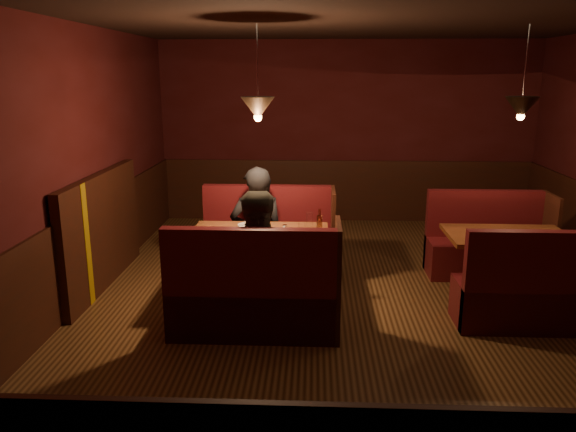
{
  "coord_description": "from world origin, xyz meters",
  "views": [
    {
      "loc": [
        -0.53,
        -5.63,
        2.39
      ],
      "look_at": [
        -0.78,
        -0.01,
        0.95
      ],
      "focal_mm": 35.0,
      "sensor_mm": 36.0,
      "label": 1
    }
  ],
  "objects_px": {
    "second_bench_far": "(487,248)",
    "diner_a": "(257,210)",
    "second_bench_near": "(535,297)",
    "main_table": "(261,248)",
    "diner_b": "(263,243)",
    "second_table": "(507,251)",
    "main_bench_near": "(255,301)",
    "main_bench_far": "(269,248)"
  },
  "relations": [
    {
      "from": "second_bench_near",
      "to": "diner_a",
      "type": "relative_size",
      "value": 0.82
    },
    {
      "from": "diner_b",
      "to": "main_table",
      "type": "bearing_deg",
      "value": 73.08
    },
    {
      "from": "main_bench_far",
      "to": "diner_a",
      "type": "relative_size",
      "value": 0.92
    },
    {
      "from": "main_bench_far",
      "to": "second_table",
      "type": "relative_size",
      "value": 1.23
    },
    {
      "from": "second_bench_near",
      "to": "diner_a",
      "type": "distance_m",
      "value": 3.03
    },
    {
      "from": "main_table",
      "to": "second_table",
      "type": "distance_m",
      "value": 2.64
    },
    {
      "from": "main_bench_far",
      "to": "main_bench_near",
      "type": "xyz_separation_m",
      "value": [
        0.0,
        -1.64,
        0.0
      ]
    },
    {
      "from": "main_bench_far",
      "to": "main_bench_near",
      "type": "bearing_deg",
      "value": -90.0
    },
    {
      "from": "second_table",
      "to": "second_bench_near",
      "type": "relative_size",
      "value": 0.9
    },
    {
      "from": "main_bench_near",
      "to": "second_bench_far",
      "type": "relative_size",
      "value": 1.12
    },
    {
      "from": "main_table",
      "to": "diner_a",
      "type": "xyz_separation_m",
      "value": [
        -0.1,
        0.59,
        0.27
      ]
    },
    {
      "from": "second_bench_far",
      "to": "diner_a",
      "type": "distance_m",
      "value": 2.84
    },
    {
      "from": "diner_a",
      "to": "second_bench_far",
      "type": "bearing_deg",
      "value": -177.47
    },
    {
      "from": "main_table",
      "to": "second_bench_near",
      "type": "distance_m",
      "value": 2.73
    },
    {
      "from": "second_bench_far",
      "to": "second_bench_near",
      "type": "xyz_separation_m",
      "value": [
        0.0,
        -1.53,
        0.0
      ]
    },
    {
      "from": "main_table",
      "to": "second_table",
      "type": "bearing_deg",
      "value": 4.67
    },
    {
      "from": "second_table",
      "to": "diner_b",
      "type": "distance_m",
      "value": 2.7
    },
    {
      "from": "main_bench_far",
      "to": "diner_a",
      "type": "distance_m",
      "value": 0.58
    },
    {
      "from": "main_table",
      "to": "second_table",
      "type": "height_order",
      "value": "main_table"
    },
    {
      "from": "main_table",
      "to": "main_bench_near",
      "type": "height_order",
      "value": "main_bench_near"
    },
    {
      "from": "second_bench_far",
      "to": "diner_a",
      "type": "relative_size",
      "value": 0.82
    },
    {
      "from": "main_table",
      "to": "diner_b",
      "type": "distance_m",
      "value": 0.65
    },
    {
      "from": "second_bench_near",
      "to": "diner_a",
      "type": "bearing_deg",
      "value": 157.56
    },
    {
      "from": "main_bench_far",
      "to": "diner_b",
      "type": "relative_size",
      "value": 0.94
    },
    {
      "from": "diner_b",
      "to": "main_bench_near",
      "type": "bearing_deg",
      "value": -128.46
    },
    {
      "from": "second_table",
      "to": "second_bench_far",
      "type": "distance_m",
      "value": 0.8
    },
    {
      "from": "second_bench_near",
      "to": "second_bench_far",
      "type": "bearing_deg",
      "value": 90.0
    },
    {
      "from": "second_bench_far",
      "to": "main_bench_near",
      "type": "bearing_deg",
      "value": -145.73
    },
    {
      "from": "diner_a",
      "to": "main_table",
      "type": "bearing_deg",
      "value": 93.79
    },
    {
      "from": "second_table",
      "to": "main_bench_far",
      "type": "bearing_deg",
      "value": 167.05
    },
    {
      "from": "main_bench_near",
      "to": "diner_b",
      "type": "bearing_deg",
      "value": 75.59
    },
    {
      "from": "main_bench_far",
      "to": "second_bench_far",
      "type": "height_order",
      "value": "main_bench_far"
    },
    {
      "from": "main_bench_far",
      "to": "diner_b",
      "type": "xyz_separation_m",
      "value": [
        0.06,
        -1.41,
        0.5
      ]
    },
    {
      "from": "main_table",
      "to": "main_bench_far",
      "type": "bearing_deg",
      "value": 88.81
    },
    {
      "from": "main_table",
      "to": "second_bench_near",
      "type": "bearing_deg",
      "value": -11.72
    },
    {
      "from": "diner_a",
      "to": "second_bench_near",
      "type": "bearing_deg",
      "value": 151.94
    },
    {
      "from": "second_bench_far",
      "to": "diner_a",
      "type": "xyz_separation_m",
      "value": [
        -2.76,
        -0.39,
        0.54
      ]
    },
    {
      "from": "main_table",
      "to": "diner_a",
      "type": "relative_size",
      "value": 0.84
    },
    {
      "from": "second_bench_near",
      "to": "diner_a",
      "type": "height_order",
      "value": "diner_a"
    },
    {
      "from": "second_bench_far",
      "to": "second_bench_near",
      "type": "bearing_deg",
      "value": -90.0
    },
    {
      "from": "main_bench_far",
      "to": "second_bench_far",
      "type": "distance_m",
      "value": 2.65
    },
    {
      "from": "second_bench_near",
      "to": "main_bench_near",
      "type": "bearing_deg",
      "value": -174.22
    }
  ]
}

